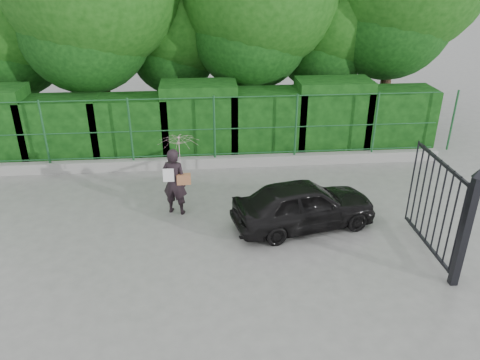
{
  "coord_description": "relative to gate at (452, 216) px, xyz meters",
  "views": [
    {
      "loc": [
        0.04,
        -7.84,
        5.54
      ],
      "look_at": [
        0.84,
        1.3,
        1.1
      ],
      "focal_mm": 35.0,
      "sensor_mm": 36.0,
      "label": 1
    }
  ],
  "objects": [
    {
      "name": "car",
      "position": [
        -2.35,
        1.81,
        -0.64
      ],
      "size": [
        3.39,
        1.93,
        1.09
      ],
      "primitive_type": "imported",
      "rotation": [
        0.0,
        0.0,
        1.78
      ],
      "color": "black",
      "rests_on": "ground"
    },
    {
      "name": "gate",
      "position": [
        0.0,
        0.0,
        0.0
      ],
      "size": [
        0.22,
        2.33,
        2.36
      ],
      "color": "black",
      "rests_on": "ground"
    },
    {
      "name": "kerb",
      "position": [
        -4.6,
        5.22,
        -1.04
      ],
      "size": [
        14.0,
        0.25,
        0.3
      ],
      "primitive_type": "cube",
      "color": "#9E9E99",
      "rests_on": "ground"
    },
    {
      "name": "woman",
      "position": [
        -5.12,
        2.7,
        0.07
      ],
      "size": [
        0.96,
        0.95,
        1.92
      ],
      "color": "black",
      "rests_on": "ground"
    },
    {
      "name": "ground",
      "position": [
        -4.6,
        0.72,
        -1.19
      ],
      "size": [
        80.0,
        80.0,
        0.0
      ],
      "primitive_type": "plane",
      "color": "gray"
    },
    {
      "name": "hedge",
      "position": [
        -4.61,
        6.22,
        -0.17
      ],
      "size": [
        14.2,
        1.2,
        2.22
      ],
      "color": "black",
      "rests_on": "ground"
    },
    {
      "name": "fence",
      "position": [
        -4.38,
        5.22,
        0.01
      ],
      "size": [
        14.13,
        0.06,
        1.8
      ],
      "color": "#1C5229",
      "rests_on": "kerb"
    }
  ]
}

